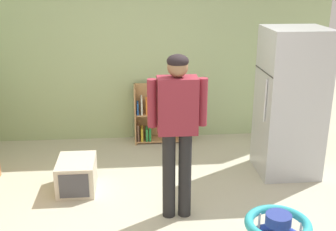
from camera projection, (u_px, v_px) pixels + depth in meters
The scene contains 7 objects.
ground_plane at pixel (162, 221), 4.30m from camera, with size 12.00×12.00×0.00m, color #BCB89F.
back_wall at pixel (150, 47), 6.05m from camera, with size 5.20×0.06×2.70m, color #A1B783.
refrigerator at pixel (290, 103), 5.09m from camera, with size 0.73×0.68×1.78m.
bookshelf at pixel (158, 116), 6.21m from camera, with size 0.80×0.28×0.85m.
standing_person at pixel (177, 123), 4.07m from camera, with size 0.57×0.22×1.67m.
baby_walker at pixel (277, 230), 3.87m from camera, with size 0.60×0.60×0.32m.
pet_carrier at pixel (77, 175), 4.86m from camera, with size 0.42×0.55×0.36m.
Camera 1 is at (-0.27, -3.71, 2.39)m, focal length 45.59 mm.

